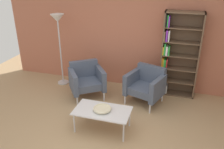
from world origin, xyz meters
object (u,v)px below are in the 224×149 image
bookshelf_tall (176,56)px  floor_lamp_torchiere (58,27)px  armchair_spare_guest (86,79)px  decorative_bowl (102,109)px  coffee_table_low (102,112)px  armchair_near_window (146,85)px

bookshelf_tall → floor_lamp_torchiere: (-2.72, -0.24, 0.53)m
armchair_spare_guest → floor_lamp_torchiere: bearing=116.0°
armchair_spare_guest → decorative_bowl: bearing=-91.5°
floor_lamp_torchiere → decorative_bowl: bearing=-44.0°
bookshelf_tall → coffee_table_low: (-1.14, -1.77, -0.55)m
coffee_table_low → armchair_spare_guest: bearing=124.4°
armchair_near_window → armchair_spare_guest: 1.33m
decorative_bowl → armchair_spare_guest: size_ratio=0.34×
coffee_table_low → decorative_bowl: size_ratio=3.12×
coffee_table_low → armchair_spare_guest: size_ratio=1.06×
decorative_bowl → floor_lamp_torchiere: floor_lamp_torchiere is taller
bookshelf_tall → armchair_spare_guest: (-1.88, -0.69, -0.51)m
bookshelf_tall → coffee_table_low: size_ratio=1.90×
armchair_near_window → floor_lamp_torchiere: size_ratio=0.51×
bookshelf_tall → armchair_spare_guest: bearing=-159.9°
armchair_spare_guest → bookshelf_tall: bearing=-15.9°
armchair_near_window → floor_lamp_torchiere: bearing=-169.6°
armchair_near_window → armchair_spare_guest: same height
floor_lamp_torchiere → armchair_near_window: bearing=-8.7°
armchair_near_window → coffee_table_low: bearing=-97.0°
coffee_table_low → bookshelf_tall: bearing=57.3°
decorative_bowl → armchair_near_window: bearing=64.0°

